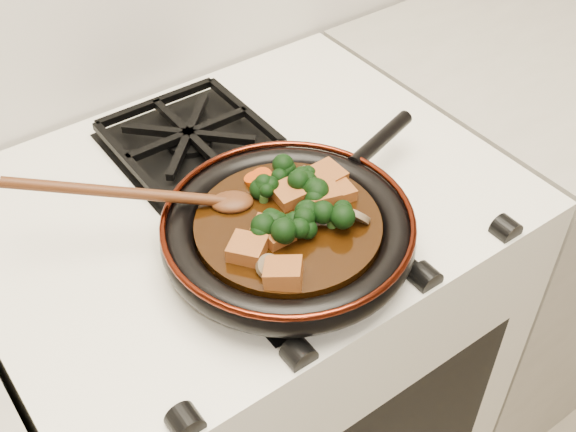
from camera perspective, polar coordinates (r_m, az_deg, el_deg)
stove at (r=1.38m, az=-3.01°, el=-12.35°), size 0.76×0.60×0.90m
burner_grate_front at (r=0.95m, az=0.68°, el=-2.13°), size 0.23×0.23×0.03m
burner_grate_back at (r=1.13m, az=-7.83°, el=6.09°), size 0.23×0.23×0.03m
skillet at (r=0.92m, az=0.09°, el=-1.10°), size 0.44×0.33×0.05m
braising_sauce at (r=0.92m, az=-0.00°, el=-0.95°), size 0.24×0.24×0.02m
tofu_cube_0 at (r=0.89m, az=-0.94°, el=-1.40°), size 0.04×0.04×0.02m
tofu_cube_1 at (r=0.94m, az=2.76°, el=1.61°), size 0.05×0.05×0.03m
tofu_cube_2 at (r=0.97m, az=3.05°, el=3.08°), size 0.04×0.05×0.03m
tofu_cube_3 at (r=0.84m, az=-0.36°, el=-4.56°), size 0.06×0.06×0.03m
tofu_cube_4 at (r=0.89m, az=-1.68°, el=-1.03°), size 0.05×0.05×0.02m
tofu_cube_5 at (r=0.87m, az=-3.23°, el=-2.67°), size 0.06×0.06×0.02m
tofu_cube_6 at (r=0.94m, az=0.09°, el=1.69°), size 0.04×0.04×0.03m
tofu_cube_7 at (r=0.94m, az=4.07°, el=1.86°), size 0.04×0.04×0.02m
broccoli_floret_0 at (r=0.90m, az=3.51°, el=-0.24°), size 0.09×0.08×0.07m
broccoli_floret_1 at (r=0.95m, az=1.80°, el=2.33°), size 0.07×0.07×0.07m
broccoli_floret_2 at (r=0.90m, az=-0.29°, el=-0.55°), size 0.08×0.08×0.07m
broccoli_floret_3 at (r=0.90m, az=1.63°, el=-0.47°), size 0.09×0.09×0.06m
broccoli_floret_4 at (r=0.97m, az=-0.57°, el=3.57°), size 0.09×0.09×0.07m
broccoli_floret_5 at (r=0.93m, az=-1.94°, el=1.63°), size 0.07×0.08×0.06m
broccoli_floret_6 at (r=0.93m, az=1.93°, el=1.16°), size 0.06×0.07×0.05m
broccoli_floret_7 at (r=0.88m, az=-1.30°, el=-1.47°), size 0.09×0.09×0.06m
broccoli_floret_8 at (r=0.89m, az=1.24°, el=-0.74°), size 0.06×0.06×0.06m
broccoli_floret_9 at (r=0.96m, az=1.10°, el=2.73°), size 0.08×0.08×0.06m
carrot_coin_0 at (r=0.97m, az=-2.10°, el=3.03°), size 0.03×0.03×0.02m
carrot_coin_1 at (r=0.91m, az=0.54°, el=-0.41°), size 0.03×0.03×0.02m
carrot_coin_2 at (r=0.97m, az=-2.66°, el=2.97°), size 0.03×0.03×0.02m
carrot_coin_3 at (r=0.97m, az=2.87°, el=3.22°), size 0.03×0.03×0.01m
mushroom_slice_0 at (r=0.97m, az=2.04°, el=3.04°), size 0.04×0.04×0.03m
mushroom_slice_1 at (r=0.91m, az=5.41°, el=-0.03°), size 0.04×0.04×0.04m
mushroom_slice_2 at (r=0.85m, az=-1.50°, el=-4.05°), size 0.04×0.04×0.02m
mushroom_slice_3 at (r=0.97m, az=1.52°, el=3.16°), size 0.04×0.04×0.03m
wooden_spoon at (r=0.93m, az=-9.74°, el=1.56°), size 0.16×0.11×0.28m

